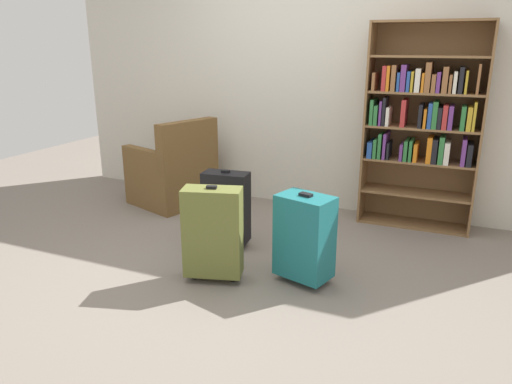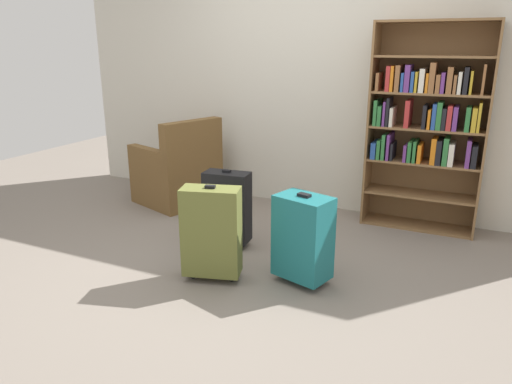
{
  "view_description": "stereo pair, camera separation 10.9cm",
  "coord_description": "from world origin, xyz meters",
  "px_view_note": "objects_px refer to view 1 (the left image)",
  "views": [
    {
      "loc": [
        1.39,
        -2.94,
        1.62
      ],
      "look_at": [
        0.04,
        0.22,
        0.55
      ],
      "focal_mm": 33.52,
      "sensor_mm": 36.0,
      "label": 1
    },
    {
      "loc": [
        1.49,
        -2.9,
        1.62
      ],
      "look_at": [
        0.04,
        0.22,
        0.55
      ],
      "focal_mm": 33.52,
      "sensor_mm": 36.0,
      "label": 2
    }
  ],
  "objects_px": {
    "bookshelf": "(423,122)",
    "suitcase_black": "(226,207)",
    "mug": "(218,212)",
    "suitcase_olive": "(213,232)",
    "armchair": "(174,174)",
    "suitcase_teal": "(304,236)"
  },
  "relations": [
    {
      "from": "mug",
      "to": "suitcase_olive",
      "type": "relative_size",
      "value": 0.17
    },
    {
      "from": "mug",
      "to": "bookshelf",
      "type": "bearing_deg",
      "value": 17.0
    },
    {
      "from": "suitcase_black",
      "to": "suitcase_olive",
      "type": "bearing_deg",
      "value": -72.16
    },
    {
      "from": "suitcase_black",
      "to": "mug",
      "type": "bearing_deg",
      "value": 123.65
    },
    {
      "from": "bookshelf",
      "to": "mug",
      "type": "height_order",
      "value": "bookshelf"
    },
    {
      "from": "bookshelf",
      "to": "suitcase_black",
      "type": "relative_size",
      "value": 2.78
    },
    {
      "from": "mug",
      "to": "suitcase_black",
      "type": "relative_size",
      "value": 0.18
    },
    {
      "from": "armchair",
      "to": "suitcase_black",
      "type": "xyz_separation_m",
      "value": [
        1.01,
        -0.79,
        0.02
      ]
    },
    {
      "from": "armchair",
      "to": "suitcase_teal",
      "type": "xyz_separation_m",
      "value": [
        1.79,
        -1.14,
        0.03
      ]
    },
    {
      "from": "bookshelf",
      "to": "armchair",
      "type": "relative_size",
      "value": 2.01
    },
    {
      "from": "bookshelf",
      "to": "armchair",
      "type": "height_order",
      "value": "bookshelf"
    },
    {
      "from": "armchair",
      "to": "suitcase_olive",
      "type": "height_order",
      "value": "armchair"
    },
    {
      "from": "suitcase_teal",
      "to": "armchair",
      "type": "bearing_deg",
      "value": 147.42
    },
    {
      "from": "armchair",
      "to": "suitcase_teal",
      "type": "relative_size",
      "value": 1.37
    },
    {
      "from": "suitcase_black",
      "to": "suitcase_teal",
      "type": "relative_size",
      "value": 0.99
    },
    {
      "from": "mug",
      "to": "suitcase_olive",
      "type": "distance_m",
      "value": 1.35
    },
    {
      "from": "mug",
      "to": "suitcase_olive",
      "type": "bearing_deg",
      "value": -63.62
    },
    {
      "from": "suitcase_teal",
      "to": "suitcase_black",
      "type": "bearing_deg",
      "value": 155.71
    },
    {
      "from": "suitcase_olive",
      "to": "suitcase_black",
      "type": "bearing_deg",
      "value": 107.84
    },
    {
      "from": "suitcase_olive",
      "to": "suitcase_black",
      "type": "height_order",
      "value": "suitcase_olive"
    },
    {
      "from": "suitcase_black",
      "to": "suitcase_teal",
      "type": "distance_m",
      "value": 0.86
    },
    {
      "from": "bookshelf",
      "to": "suitcase_olive",
      "type": "xyz_separation_m",
      "value": [
        -1.19,
        -1.72,
        -0.6
      ]
    }
  ]
}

